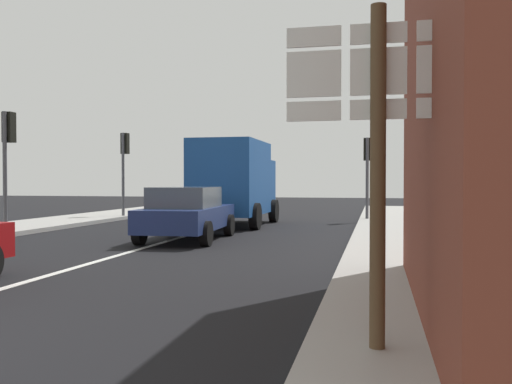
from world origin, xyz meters
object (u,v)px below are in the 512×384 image
at_px(sedan_far, 187,213).
at_px(delivery_truck, 235,181).
at_px(route_sign_post, 378,140).
at_px(traffic_light_far_right, 367,160).
at_px(traffic_light_near_left, 8,144).
at_px(traffic_light_far_left, 124,155).

xyz_separation_m(sedan_far, delivery_truck, (0.03, 5.07, 0.89)).
bearing_deg(route_sign_post, sedan_far, 118.82).
distance_m(sedan_far, route_sign_post, 10.65).
xyz_separation_m(delivery_truck, traffic_light_far_right, (4.70, 2.98, 0.83)).
height_order(delivery_truck, traffic_light_far_right, traffic_light_far_right).
height_order(route_sign_post, traffic_light_near_left, traffic_light_near_left).
bearing_deg(traffic_light_far_left, traffic_light_far_right, 1.93).
xyz_separation_m(sedan_far, traffic_light_far_left, (-5.60, 7.70, 1.99)).
bearing_deg(route_sign_post, traffic_light_far_left, 122.23).
bearing_deg(sedan_far, traffic_light_near_left, 179.95).
distance_m(delivery_truck, route_sign_post, 15.22).
bearing_deg(traffic_light_near_left, sedan_far, -0.05).
relative_size(delivery_truck, traffic_light_near_left, 1.36).
bearing_deg(traffic_light_near_left, traffic_light_far_left, 90.00).
bearing_deg(delivery_truck, traffic_light_far_right, 32.34).
height_order(traffic_light_near_left, traffic_light_far_right, traffic_light_near_left).
height_order(sedan_far, traffic_light_near_left, traffic_light_near_left).
distance_m(delivery_truck, traffic_light_near_left, 7.64).
xyz_separation_m(delivery_truck, traffic_light_near_left, (-5.62, -5.07, 1.08)).
relative_size(delivery_truck, traffic_light_far_left, 1.35).
bearing_deg(traffic_light_far_right, traffic_light_far_left, -178.07).
distance_m(sedan_far, delivery_truck, 5.15).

